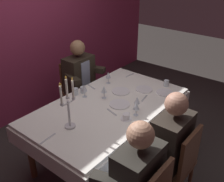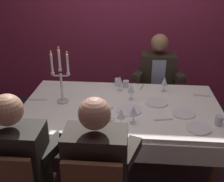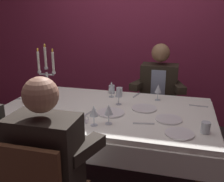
{
  "view_description": "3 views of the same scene",
  "coord_description": "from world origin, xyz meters",
  "views": [
    {
      "loc": [
        -2.03,
        -1.7,
        2.32
      ],
      "look_at": [
        0.06,
        -0.01,
        0.9
      ],
      "focal_mm": 42.72,
      "sensor_mm": 36.0,
      "label": 1
    },
    {
      "loc": [
        0.11,
        -2.38,
        1.99
      ],
      "look_at": [
        -0.09,
        -0.03,
        0.9
      ],
      "focal_mm": 44.58,
      "sensor_mm": 36.0,
      "label": 2
    },
    {
      "loc": [
        0.63,
        -2.14,
        1.59
      ],
      "look_at": [
        0.05,
        0.04,
        0.9
      ],
      "focal_mm": 41.94,
      "sensor_mm": 36.0,
      "label": 3
    }
  ],
  "objects": [
    {
      "name": "dinner_plate_1",
      "position": [
        0.08,
        -0.1,
        0.75
      ],
      "size": [
        0.24,
        0.24,
        0.01
      ],
      "primitive_type": "cylinder",
      "color": "white",
      "rests_on": "dining_table"
    },
    {
      "name": "dinner_plate_3",
      "position": [
        0.34,
        0.08,
        0.75
      ],
      "size": [
        0.23,
        0.23,
        0.01
      ],
      "primitive_type": "cylinder",
      "color": "white",
      "rests_on": "dining_table"
    },
    {
      "name": "wine_glass_4",
      "position": [
        0.09,
        0.14,
        0.85
      ],
      "size": [
        0.07,
        0.07,
        0.16
      ],
      "color": "silver",
      "rests_on": "dining_table"
    },
    {
      "name": "seated_diner_2",
      "position": [
        0.4,
        0.89,
        0.74
      ],
      "size": [
        0.63,
        0.48,
        1.24
      ],
      "color": "brown",
      "rests_on": "ground_plane"
    },
    {
      "name": "fork_0",
      "position": [
        0.82,
        0.28,
        0.74
      ],
      "size": [
        0.17,
        0.03,
        0.01
      ],
      "primitive_type": "cube",
      "rotation": [
        0.0,
        0.0,
        -0.09
      ],
      "color": "#B7B7BC",
      "rests_on": "dining_table"
    },
    {
      "name": "wine_glass_3",
      "position": [
        0.02,
        -0.37,
        0.85
      ],
      "size": [
        0.07,
        0.07,
        0.16
      ],
      "color": "silver",
      "rests_on": "dining_table"
    },
    {
      "name": "dinner_plate_2",
      "position": [
        0.66,
        -0.37,
        0.75
      ],
      "size": [
        0.21,
        0.21,
        0.01
      ],
      "primitive_type": "cylinder",
      "color": "white",
      "rests_on": "dining_table"
    },
    {
      "name": "dinner_plate_0",
      "position": [
        0.57,
        -0.12,
        0.75
      ],
      "size": [
        0.21,
        0.21,
        0.01
      ],
      "primitive_type": "cylinder",
      "color": "white",
      "rests_on": "dining_table"
    },
    {
      "name": "knife_1",
      "position": [
        -0.85,
        0.04,
        0.74
      ],
      "size": [
        0.19,
        0.03,
        0.01
      ],
      "primitive_type": "cube",
      "rotation": [
        0.0,
        0.0,
        0.08
      ],
      "color": "#B7B7BC",
      "rests_on": "dining_table"
    },
    {
      "name": "water_tumbler_0",
      "position": [
        -0.07,
        0.47,
        0.78
      ],
      "size": [
        0.07,
        0.07,
        0.09
      ],
      "primitive_type": "cylinder",
      "color": "silver",
      "rests_on": "dining_table"
    },
    {
      "name": "ground_plane",
      "position": [
        0.0,
        0.0,
        0.0
      ],
      "size": [
        12.0,
        12.0,
        0.0
      ],
      "primitive_type": "plane",
      "color": "#332E2C"
    },
    {
      "name": "water_tumbler_1",
      "position": [
        0.03,
        0.43,
        0.78
      ],
      "size": [
        0.07,
        0.07,
        0.08
      ],
      "primitive_type": "cylinder",
      "color": "silver",
      "rests_on": "dining_table"
    },
    {
      "name": "coffee_cup_0",
      "position": [
        -0.11,
        -0.34,
        0.77
      ],
      "size": [
        0.13,
        0.12,
        0.06
      ],
      "color": "white",
      "rests_on": "dining_table"
    },
    {
      "name": "wine_glass_1",
      "position": [
        -0.04,
        0.34,
        0.85
      ],
      "size": [
        0.07,
        0.07,
        0.16
      ],
      "color": "silver",
      "rests_on": "dining_table"
    },
    {
      "name": "wine_glass_0",
      "position": [
        0.44,
        0.36,
        0.85
      ],
      "size": [
        0.07,
        0.07,
        0.16
      ],
      "color": "silver",
      "rests_on": "dining_table"
    },
    {
      "name": "back_wall",
      "position": [
        0.0,
        1.66,
        1.35
      ],
      "size": [
        6.0,
        0.12,
        2.7
      ],
      "primitive_type": "cube",
      "color": "#922C4D",
      "rests_on": "ground_plane"
    },
    {
      "name": "seated_diner_1",
      "position": [
        -0.13,
        -0.89,
        0.74
      ],
      "size": [
        0.63,
        0.48,
        1.24
      ],
      "color": "brown",
      "rests_on": "ground_plane"
    },
    {
      "name": "wine_glass_2",
      "position": [
        0.12,
        -0.32,
        0.86
      ],
      "size": [
        0.07,
        0.07,
        0.16
      ],
      "color": "silver",
      "rests_on": "dining_table"
    },
    {
      "name": "dining_table",
      "position": [
        0.0,
        0.0,
        0.62
      ],
      "size": [
        1.94,
        1.14,
        0.74
      ],
      "color": "white",
      "rests_on": "ground_plane"
    },
    {
      "name": "seated_diner_0",
      "position": [
        -0.69,
        -0.89,
        0.74
      ],
      "size": [
        0.63,
        0.48,
        1.24
      ],
      "color": "brown",
      "rests_on": "ground_plane"
    },
    {
      "name": "fork_2",
      "position": [
        -0.1,
        -0.14,
        0.74
      ],
      "size": [
        0.06,
        0.17,
        0.01
      ],
      "primitive_type": "cube",
      "rotation": [
        0.0,
        0.0,
        1.31
      ],
      "color": "#B7B7BC",
      "rests_on": "dining_table"
    },
    {
      "name": "water_tumbler_2",
      "position": [
        0.84,
        -0.29,
        0.78
      ],
      "size": [
        0.07,
        0.07,
        0.08
      ],
      "primitive_type": "cylinder",
      "color": "silver",
      "rests_on": "dining_table"
    },
    {
      "name": "fork_3",
      "position": [
        0.21,
        0.46,
        0.74
      ],
      "size": [
        0.06,
        0.17,
        0.01
      ],
      "primitive_type": "cube",
      "rotation": [
        0.0,
        0.0,
        1.33
      ],
      "color": "#B7B7BC",
      "rests_on": "dining_table"
    },
    {
      "name": "candelabra",
      "position": [
        -0.58,
        0.02,
        0.97
      ],
      "size": [
        0.19,
        0.11,
        0.57
      ],
      "color": "silver",
      "rests_on": "dining_table"
    },
    {
      "name": "spoon_4",
      "position": [
        0.38,
        -0.25,
        0.74
      ],
      "size": [
        0.17,
        0.05,
        0.01
      ],
      "primitive_type": "cube",
      "rotation": [
        0.0,
        0.0,
        0.21
      ],
      "color": "#B7B7BC",
      "rests_on": "dining_table"
    }
  ]
}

